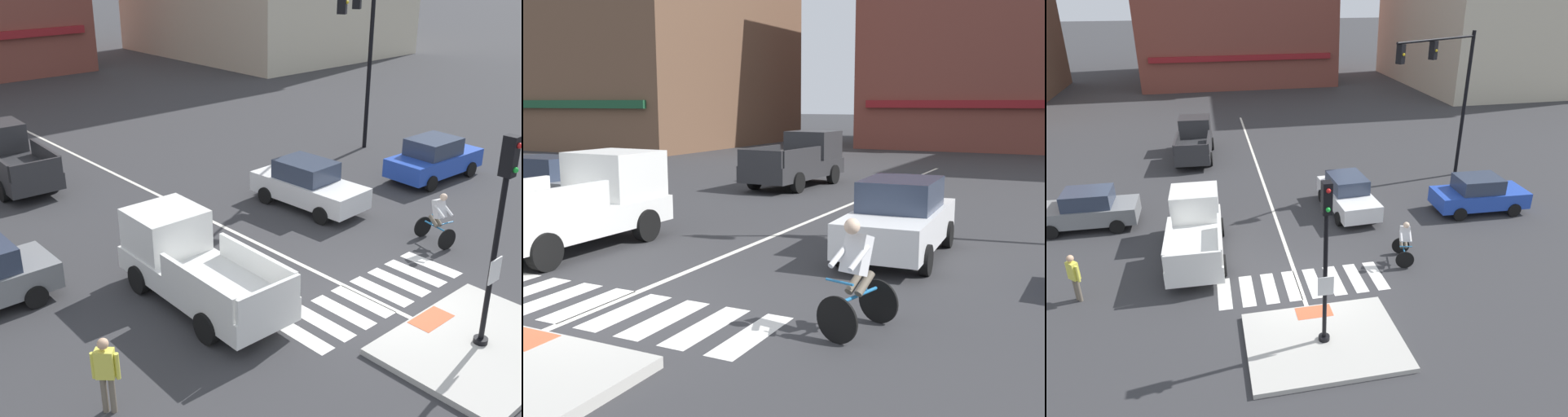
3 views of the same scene
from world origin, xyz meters
TOP-DOWN VIEW (x-y plane):
  - ground_plane at (0.00, 0.00)m, footprint 300.00×300.00m
  - crosswalk_stripe_c at (-1.13, 0.46)m, footprint 0.44×1.80m
  - crosswalk_stripe_d at (-0.38, 0.46)m, footprint 0.44×1.80m
  - crosswalk_stripe_e at (0.38, 0.46)m, footprint 0.44×1.80m
  - crosswalk_stripe_f at (1.13, 0.46)m, footprint 0.44×1.80m
  - crosswalk_stripe_g at (1.88, 0.46)m, footprint 0.44×1.80m
  - crosswalk_stripe_h at (2.63, 0.46)m, footprint 0.44×1.80m
  - lane_centre_line at (-0.12, 10.00)m, footprint 0.14×28.00m
  - building_corner_left at (1.14, 43.16)m, footprint 19.68×17.56m
  - building_far_block at (-24.76, 32.95)m, footprint 17.45×20.51m
  - car_grey_cross_left at (-7.89, 6.57)m, footprint 4.12×1.89m
  - car_white_eastbound_mid at (3.17, 5.87)m, footprint 2.00×4.18m
  - pickup_truck_charcoal_westbound_distant at (-3.50, 15.24)m, footprint 2.27×5.20m
  - pickup_truck_white_westbound_near at (-3.47, 3.54)m, footprint 2.15×5.14m
  - cyclist at (3.91, 1.17)m, footprint 0.90×1.22m

SIDE VIEW (x-z plane):
  - ground_plane at x=0.00m, z-range 0.00..0.00m
  - crosswalk_stripe_c at x=-1.13m, z-range 0.00..0.01m
  - crosswalk_stripe_d at x=-0.38m, z-range 0.00..0.01m
  - crosswalk_stripe_e at x=0.38m, z-range 0.00..0.01m
  - crosswalk_stripe_f at x=1.13m, z-range 0.00..0.01m
  - crosswalk_stripe_g at x=1.88m, z-range 0.00..0.01m
  - crosswalk_stripe_h at x=2.63m, z-range 0.00..0.01m
  - lane_centre_line at x=-0.12m, z-range 0.00..0.01m
  - car_grey_cross_left at x=-7.89m, z-range -0.01..1.63m
  - car_white_eastbound_mid at x=3.17m, z-range -0.01..1.63m
  - cyclist at x=3.91m, z-range 0.03..1.71m
  - pickup_truck_charcoal_westbound_distant at x=-3.50m, z-range -0.06..2.02m
  - pickup_truck_white_westbound_near at x=-3.47m, z-range -0.06..2.02m
  - building_corner_left at x=1.14m, z-range 0.02..16.35m
  - building_far_block at x=-24.76m, z-range 0.02..17.39m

